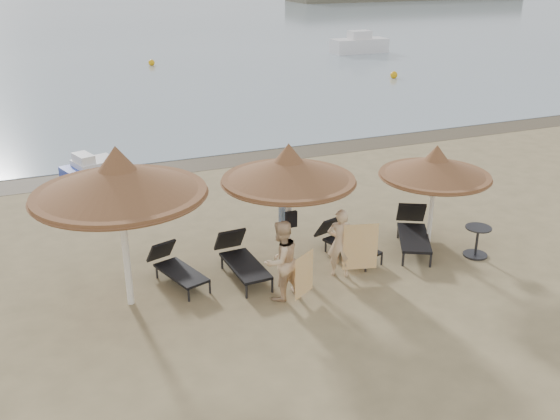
% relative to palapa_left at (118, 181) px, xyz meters
% --- Properties ---
extents(ground, '(160.00, 160.00, 0.00)m').
position_rel_palapa_left_xyz_m(ground, '(3.22, -1.15, -2.59)').
color(ground, '#99865C').
rests_on(ground, ground).
extents(sea, '(200.00, 140.00, 0.03)m').
position_rel_palapa_left_xyz_m(sea, '(3.22, 78.85, -2.58)').
color(sea, '#7B909F').
rests_on(sea, ground).
extents(wet_sand_strip, '(200.00, 1.60, 0.01)m').
position_rel_palapa_left_xyz_m(wet_sand_strip, '(3.22, 8.25, -2.59)').
color(wet_sand_strip, brown).
rests_on(wet_sand_strip, ground).
extents(palapa_left, '(3.28, 3.28, 3.25)m').
position_rel_palapa_left_xyz_m(palapa_left, '(0.00, 0.00, 0.00)').
color(palapa_left, white).
rests_on(palapa_left, ground).
extents(palapa_center, '(2.87, 2.87, 2.85)m').
position_rel_palapa_left_xyz_m(palapa_center, '(3.51, 0.26, -0.32)').
color(palapa_center, white).
rests_on(palapa_center, ground).
extents(palapa_right, '(2.54, 2.54, 2.52)m').
position_rel_palapa_left_xyz_m(palapa_right, '(6.97, -0.09, -0.58)').
color(palapa_right, white).
rests_on(palapa_right, ground).
extents(lounger_far_left, '(1.04, 1.78, 0.76)m').
position_rel_palapa_left_xyz_m(lounger_far_left, '(1.05, 0.57, -2.25)').
color(lounger_far_left, '#26272B').
rests_on(lounger_far_left, ground).
extents(lounger_near_left, '(0.72, 1.93, 0.85)m').
position_rel_palapa_left_xyz_m(lounger_near_left, '(2.44, 0.34, -2.21)').
color(lounger_near_left, '#26272B').
rests_on(lounger_near_left, ground).
extents(lounger_near_right, '(1.03, 1.80, 0.76)m').
position_rel_palapa_left_xyz_m(lounger_near_right, '(4.97, 0.35, -2.25)').
color(lounger_near_right, '#26272B').
rests_on(lounger_near_right, ground).
extents(lounger_far_right, '(1.52, 2.07, 0.89)m').
position_rel_palapa_left_xyz_m(lounger_far_right, '(6.68, 0.12, -2.19)').
color(lounger_far_right, '#26272B').
rests_on(lounger_far_right, ground).
extents(side_table, '(0.59, 0.59, 0.72)m').
position_rel_palapa_left_xyz_m(side_table, '(7.73, -0.88, -2.25)').
color(side_table, '#26272B').
rests_on(side_table, ground).
extents(person_left, '(1.03, 0.85, 1.93)m').
position_rel_palapa_left_xyz_m(person_left, '(2.85, -0.93, -1.62)').
color(person_left, beige).
rests_on(person_left, ground).
extents(person_right, '(0.98, 0.88, 1.79)m').
position_rel_palapa_left_xyz_m(person_right, '(4.38, -0.53, -1.70)').
color(person_right, beige).
rests_on(person_right, ground).
extents(towel_left, '(0.55, 0.36, 0.90)m').
position_rel_palapa_left_xyz_m(towel_left, '(3.20, -1.28, -1.97)').
color(towel_left, orange).
rests_on(towel_left, ground).
extents(towel_right, '(0.73, 0.22, 1.05)m').
position_rel_palapa_left_xyz_m(towel_right, '(4.73, -0.78, -1.87)').
color(towel_right, orange).
rests_on(towel_right, ground).
extents(bag_patterned, '(0.31, 0.19, 0.37)m').
position_rel_palapa_left_xyz_m(bag_patterned, '(3.51, 0.44, -1.37)').
color(bag_patterned, silver).
rests_on(bag_patterned, ground).
extents(bag_dark, '(0.25, 0.08, 0.36)m').
position_rel_palapa_left_xyz_m(bag_dark, '(3.51, 0.10, -1.38)').
color(bag_dark, black).
rests_on(bag_dark, ground).
extents(pedal_boat, '(2.15, 1.65, 0.89)m').
position_rel_palapa_left_xyz_m(pedal_boat, '(0.31, 7.90, -2.26)').
color(pedal_boat, '#2E43BC').
rests_on(pedal_boat, ground).
extents(buoy_mid, '(0.40, 0.40, 0.40)m').
position_rel_palapa_left_xyz_m(buoy_mid, '(6.35, 28.89, -2.39)').
color(buoy_mid, '#F9AC0B').
rests_on(buoy_mid, ground).
extents(buoy_right, '(0.41, 0.41, 0.41)m').
position_rel_palapa_left_xyz_m(buoy_right, '(18.11, 19.22, -2.38)').
color(buoy_right, '#F9AC0B').
rests_on(buoy_right, ground).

